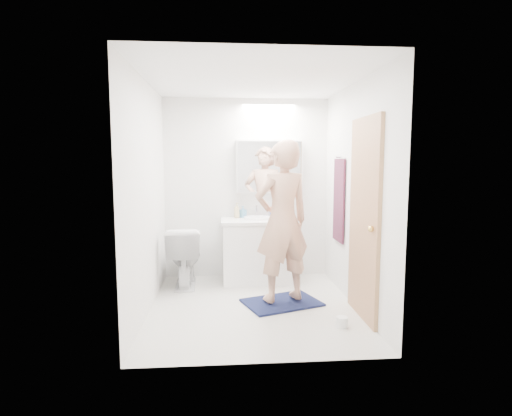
{
  "coord_description": "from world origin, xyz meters",
  "views": [
    {
      "loc": [
        -0.3,
        -4.26,
        1.57
      ],
      "look_at": [
        0.05,
        0.25,
        1.05
      ],
      "focal_mm": 28.63,
      "sensor_mm": 36.0,
      "label": 1
    }
  ],
  "objects": [
    {
      "name": "wall_left",
      "position": [
        -1.1,
        0.0,
        1.2
      ],
      "size": [
        0.0,
        2.5,
        2.5
      ],
      "primitive_type": "plane",
      "rotation": [
        1.57,
        0.0,
        1.57
      ],
      "color": "white",
      "rests_on": "floor"
    },
    {
      "name": "countertop",
      "position": [
        0.13,
        0.96,
        0.8
      ],
      "size": [
        0.95,
        0.58,
        0.04
      ],
      "primitive_type": "cube",
      "color": "white",
      "rests_on": "vanity_cabinet"
    },
    {
      "name": "mirror_panel",
      "position": [
        0.3,
        1.1,
        1.5
      ],
      "size": [
        0.84,
        0.01,
        0.66
      ],
      "primitive_type": "cube",
      "color": "silver",
      "rests_on": "medicine_cabinet"
    },
    {
      "name": "bath_rug",
      "position": [
        0.32,
        0.08,
        0.01
      ],
      "size": [
        0.94,
        0.79,
        0.02
      ],
      "primitive_type": "cube",
      "rotation": [
        0.0,
        0.0,
        0.35
      ],
      "color": "#12183A",
      "rests_on": "floor"
    },
    {
      "name": "toilet",
      "position": [
        -0.81,
        0.85,
        0.38
      ],
      "size": [
        0.45,
        0.76,
        0.76
      ],
      "primitive_type": "imported",
      "rotation": [
        0.0,
        0.0,
        3.17
      ],
      "color": "white",
      "rests_on": "floor"
    },
    {
      "name": "toilet_paper_roll",
      "position": [
        0.8,
        -0.61,
        0.05
      ],
      "size": [
        0.11,
        0.11,
        0.1
      ],
      "primitive_type": "cylinder",
      "color": "white",
      "rests_on": "floor"
    },
    {
      "name": "soap_bottle_a",
      "position": [
        -0.14,
        1.11,
        0.92
      ],
      "size": [
        0.11,
        0.11,
        0.2
      ],
      "primitive_type": "imported",
      "rotation": [
        0.0,
        0.0,
        0.74
      ],
      "color": "tan",
      "rests_on": "countertop"
    },
    {
      "name": "faucet",
      "position": [
        0.13,
        1.19,
        0.9
      ],
      "size": [
        0.02,
        0.02,
        0.16
      ],
      "primitive_type": "cylinder",
      "color": "silver",
      "rests_on": "countertop"
    },
    {
      "name": "sink_basin",
      "position": [
        0.13,
        0.99,
        0.84
      ],
      "size": [
        0.36,
        0.36,
        0.03
      ],
      "primitive_type": "cylinder",
      "color": "white",
      "rests_on": "countertop"
    },
    {
      "name": "wall_back",
      "position": [
        0.0,
        1.25,
        1.2
      ],
      "size": [
        2.5,
        0.0,
        2.5
      ],
      "primitive_type": "plane",
      "rotation": [
        1.57,
        0.0,
        0.0
      ],
      "color": "white",
      "rests_on": "floor"
    },
    {
      "name": "toothbrush_cup",
      "position": [
        0.35,
        1.12,
        0.87
      ],
      "size": [
        0.11,
        0.11,
        0.1
      ],
      "primitive_type": "imported",
      "rotation": [
        0.0,
        0.0,
        0.08
      ],
      "color": "#414EC3",
      "rests_on": "countertop"
    },
    {
      "name": "ceiling",
      "position": [
        0.0,
        0.0,
        2.4
      ],
      "size": [
        2.5,
        2.5,
        0.0
      ],
      "primitive_type": "plane",
      "rotation": [
        3.14,
        0.0,
        0.0
      ],
      "color": "white",
      "rests_on": "floor"
    },
    {
      "name": "soap_bottle_b",
      "position": [
        -0.05,
        1.15,
        0.9
      ],
      "size": [
        0.1,
        0.1,
        0.16
      ],
      "primitive_type": "imported",
      "rotation": [
        0.0,
        0.0,
        -0.8
      ],
      "color": "#5795BC",
      "rests_on": "countertop"
    },
    {
      "name": "medicine_cabinet",
      "position": [
        0.3,
        1.18,
        1.5
      ],
      "size": [
        0.88,
        0.14,
        0.7
      ],
      "primitive_type": "cube",
      "color": "white",
      "rests_on": "wall_back"
    },
    {
      "name": "towel",
      "position": [
        1.08,
        0.55,
        1.1
      ],
      "size": [
        0.02,
        0.42,
        1.0
      ],
      "primitive_type": "cube",
      "color": "#112136",
      "rests_on": "wall_right"
    },
    {
      "name": "wall_front",
      "position": [
        0.0,
        -1.25,
        1.2
      ],
      "size": [
        2.5,
        0.0,
        2.5
      ],
      "primitive_type": "plane",
      "rotation": [
        -1.57,
        0.0,
        0.0
      ],
      "color": "white",
      "rests_on": "floor"
    },
    {
      "name": "door",
      "position": [
        1.08,
        -0.35,
        1.0
      ],
      "size": [
        0.04,
        0.8,
        2.0
      ],
      "primitive_type": "cube",
      "color": "tan",
      "rests_on": "wall_right"
    },
    {
      "name": "floor",
      "position": [
        0.0,
        0.0,
        0.0
      ],
      "size": [
        2.5,
        2.5,
        0.0
      ],
      "primitive_type": "plane",
      "color": "silver",
      "rests_on": "ground"
    },
    {
      "name": "towel_hook",
      "position": [
        1.07,
        0.55,
        1.62
      ],
      "size": [
        0.07,
        0.02,
        0.02
      ],
      "primitive_type": "cylinder",
      "rotation": [
        0.0,
        1.57,
        0.0
      ],
      "color": "silver",
      "rests_on": "wall_right"
    },
    {
      "name": "door_knob",
      "position": [
        1.04,
        -0.65,
        0.95
      ],
      "size": [
        0.06,
        0.06,
        0.06
      ],
      "primitive_type": "sphere",
      "color": "gold",
      "rests_on": "door"
    },
    {
      "name": "wall_right",
      "position": [
        1.1,
        0.0,
        1.2
      ],
      "size": [
        0.0,
        2.5,
        2.5
      ],
      "primitive_type": "plane",
      "rotation": [
        1.57,
        0.0,
        -1.57
      ],
      "color": "white",
      "rests_on": "floor"
    },
    {
      "name": "person",
      "position": [
        0.32,
        0.08,
        0.92
      ],
      "size": [
        0.74,
        0.61,
        1.75
      ],
      "primitive_type": "imported",
      "rotation": [
        0.0,
        0.0,
        3.49
      ],
      "color": "tan",
      "rests_on": "bath_rug"
    },
    {
      "name": "vanity_cabinet",
      "position": [
        0.13,
        0.96,
        0.39
      ],
      "size": [
        0.9,
        0.55,
        0.78
      ],
      "primitive_type": "cube",
      "color": "white",
      "rests_on": "floor"
    }
  ]
}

